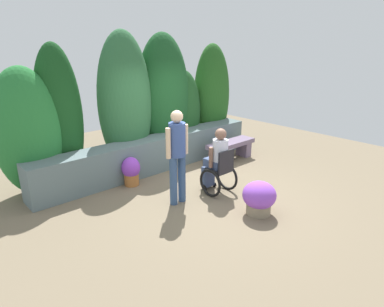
{
  "coord_description": "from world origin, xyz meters",
  "views": [
    {
      "loc": [
        -4.2,
        -4.33,
        2.86
      ],
      "look_at": [
        -0.22,
        0.09,
        0.85
      ],
      "focal_mm": 30.82,
      "sensor_mm": 36.0,
      "label": 1
    }
  ],
  "objects_px": {
    "person_in_wheelchair": "(218,163)",
    "flower_pot_terracotta_by_wall": "(131,171)",
    "stone_bench": "(231,148)",
    "flower_pot_purple_near": "(259,198)",
    "person_standing_companion": "(177,151)"
  },
  "relations": [
    {
      "from": "stone_bench",
      "to": "flower_pot_purple_near",
      "type": "relative_size",
      "value": 2.35
    },
    {
      "from": "flower_pot_purple_near",
      "to": "flower_pot_terracotta_by_wall",
      "type": "xyz_separation_m",
      "value": [
        -0.99,
        2.55,
        0.02
      ]
    },
    {
      "from": "person_in_wheelchair",
      "to": "flower_pot_purple_near",
      "type": "bearing_deg",
      "value": -92.85
    },
    {
      "from": "stone_bench",
      "to": "person_standing_companion",
      "type": "relative_size",
      "value": 0.79
    },
    {
      "from": "person_standing_companion",
      "to": "flower_pot_purple_near",
      "type": "distance_m",
      "value": 1.65
    },
    {
      "from": "person_in_wheelchair",
      "to": "flower_pot_purple_near",
      "type": "distance_m",
      "value": 1.14
    },
    {
      "from": "person_in_wheelchair",
      "to": "person_standing_companion",
      "type": "height_order",
      "value": "person_standing_companion"
    },
    {
      "from": "flower_pot_terracotta_by_wall",
      "to": "stone_bench",
      "type": "bearing_deg",
      "value": -7.56
    },
    {
      "from": "stone_bench",
      "to": "flower_pot_terracotta_by_wall",
      "type": "relative_size",
      "value": 2.28
    },
    {
      "from": "stone_bench",
      "to": "flower_pot_terracotta_by_wall",
      "type": "bearing_deg",
      "value": 177.58
    },
    {
      "from": "person_in_wheelchair",
      "to": "flower_pot_terracotta_by_wall",
      "type": "xyz_separation_m",
      "value": [
        -1.08,
        1.46,
        -0.3
      ]
    },
    {
      "from": "flower_pot_purple_near",
      "to": "stone_bench",
      "type": "bearing_deg",
      "value": 51.74
    },
    {
      "from": "person_standing_companion",
      "to": "flower_pot_purple_near",
      "type": "bearing_deg",
      "value": -51.07
    },
    {
      "from": "flower_pot_purple_near",
      "to": "flower_pot_terracotta_by_wall",
      "type": "bearing_deg",
      "value": 111.2
    },
    {
      "from": "flower_pot_purple_near",
      "to": "flower_pot_terracotta_by_wall",
      "type": "relative_size",
      "value": 0.97
    }
  ]
}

